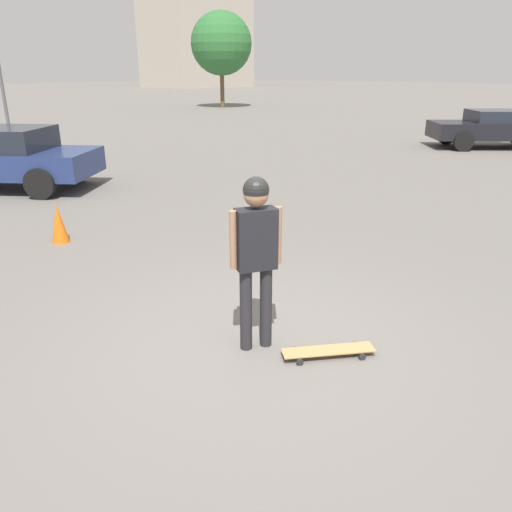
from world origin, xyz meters
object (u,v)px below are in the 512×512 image
object	(u,v)px
person	(256,245)
car_parked_near	(4,157)
skateboard	(328,351)
car_parked_far	(495,128)
traffic_cone	(59,223)

from	to	relation	value
person	car_parked_near	world-z (taller)	person
person	skateboard	bearing A→B (deg)	-34.43
skateboard	car_parked_far	distance (m)	16.49
person	car_parked_far	distance (m)	16.68
car_parked_far	traffic_cone	xyz separation A→B (m)	(-1.04, -16.15, -0.40)
person	car_parked_near	size ratio (longest dim) A/B	0.40
car_parked_far	traffic_cone	bearing A→B (deg)	43.47
skateboard	car_parked_far	bearing A→B (deg)	-127.82
car_parked_far	traffic_cone	size ratio (longest dim) A/B	6.83
person	car_parked_far	world-z (taller)	person
car_parked_near	car_parked_far	size ratio (longest dim) A/B	1.00
skateboard	traffic_cone	world-z (taller)	traffic_cone
person	car_parked_near	distance (m)	9.53
car_parked_near	car_parked_far	distance (m)	16.25
traffic_cone	car_parked_far	bearing A→B (deg)	86.31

